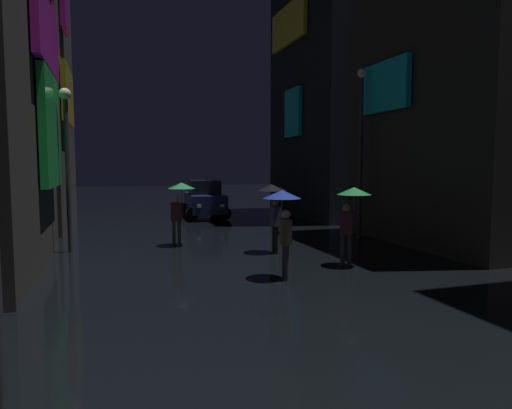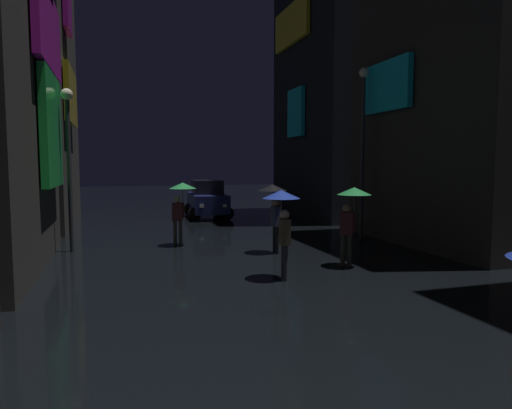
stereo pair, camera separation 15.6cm
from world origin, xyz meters
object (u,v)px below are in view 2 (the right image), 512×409
Objects in this scene: pedestrian_midstreet_left_black at (273,199)px; pedestrian_far_right_blue at (282,209)px; streetlamp_left_far at (69,149)px; car_distant at (207,199)px; pedestrian_foreground_left_green at (352,204)px; pedestrian_near_crossing_green at (181,196)px; streetlamp_right_far at (363,134)px.

pedestrian_midstreet_left_black is 1.00× the size of pedestrian_far_right_blue.
streetlamp_left_far is at bearing 160.90° from pedestrian_midstreet_left_black.
car_distant is at bearing 90.43° from pedestrian_midstreet_left_black.
car_distant is 10.20m from streetlamp_left_far.
pedestrian_midstreet_left_black and pedestrian_foreground_left_green have the same top height.
pedestrian_far_right_blue is at bearing -105.62° from pedestrian_midstreet_left_black.
pedestrian_far_right_blue is at bearing -93.43° from car_distant.
pedestrian_midstreet_left_black is 0.50× the size of car_distant.
pedestrian_foreground_left_green is 12.54m from car_distant.
pedestrian_near_crossing_green is 5.94m from pedestrian_foreground_left_green.
pedestrian_near_crossing_green is at bearing 1.27° from streetlamp_left_far.
pedestrian_foreground_left_green is 8.69m from streetlamp_left_far.
pedestrian_foreground_left_green is at bearing -123.22° from streetlamp_right_far.
pedestrian_far_right_blue reaches higher than car_distant.
pedestrian_near_crossing_green is 8.35m from car_distant.
pedestrian_foreground_left_green is 0.42× the size of streetlamp_left_far.
pedestrian_far_right_blue and pedestrian_foreground_left_green have the same top height.
pedestrian_midstreet_left_black is 3.21m from pedestrian_far_right_blue.
pedestrian_near_crossing_green is at bearing 139.70° from pedestrian_midstreet_left_black.
pedestrian_midstreet_left_black is 0.34× the size of streetlamp_right_far.
car_distant is (-1.45, 12.44, -0.74)m from pedestrian_foreground_left_green.
pedestrian_near_crossing_green is at bearing 131.00° from pedestrian_foreground_left_green.
pedestrian_foreground_left_green is 5.33m from streetlamp_right_far.
pedestrian_midstreet_left_black is 1.00× the size of pedestrian_foreground_left_green.
streetlamp_right_far reaches higher than streetlamp_left_far.
pedestrian_far_right_blue is 7.40m from streetlamp_left_far.
pedestrian_far_right_blue is 0.42× the size of streetlamp_left_far.
pedestrian_far_right_blue is at bearing -135.53° from streetlamp_right_far.
car_distant is at bearing 86.57° from pedestrian_far_right_blue.
pedestrian_near_crossing_green is (-2.52, 2.14, 0.00)m from pedestrian_midstreet_left_black.
pedestrian_far_right_blue is at bearing -161.59° from pedestrian_foreground_left_green.
pedestrian_midstreet_left_black and pedestrian_far_right_blue have the same top height.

